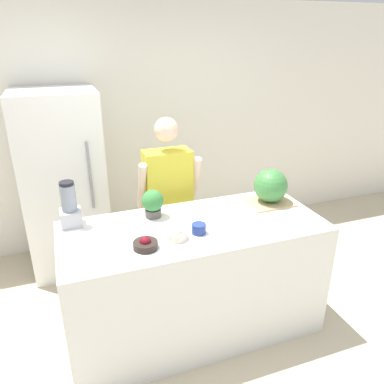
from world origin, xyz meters
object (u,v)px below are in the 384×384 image
potted_plant (153,203)px  bowl_cream (176,234)px  refrigerator (64,184)px  bowl_small_blue (199,229)px  blender (70,208)px  person (168,203)px  watermelon (271,186)px  bowl_cherries (145,244)px

potted_plant → bowl_cream: bearing=-80.6°
refrigerator → bowl_small_blue: bearing=-59.7°
bowl_small_blue → blender: size_ratio=0.29×
refrigerator → person: bearing=-36.0°
refrigerator → watermelon: size_ratio=6.49×
bowl_cherries → bowl_small_blue: bowl_cherries is taller
bowl_cherries → bowl_cream: 0.23m
person → bowl_cream: (-0.19, -0.85, 0.16)m
refrigerator → bowl_cherries: (0.45, -1.53, 0.08)m
refrigerator → person: (0.87, -0.63, -0.08)m
blender → bowl_cherries: bearing=-49.1°
blender → refrigerator: bearing=90.9°
person → potted_plant: (-0.26, -0.46, 0.24)m
refrigerator → blender: (0.02, -1.03, 0.19)m
person → bowl_cream: bearing=-102.8°
person → potted_plant: size_ratio=7.38×
bowl_cherries → blender: (-0.44, 0.50, 0.11)m
blender → watermelon: bearing=-5.2°
bowl_cherries → bowl_small_blue: 0.41m
person → blender: size_ratio=4.69×
refrigerator → watermelon: (1.60, -1.17, 0.20)m
bowl_cherries → bowl_small_blue: bearing=9.8°
watermelon → blender: blender is taller
refrigerator → potted_plant: 1.27m
bowl_small_blue → watermelon: bearing=21.4°
refrigerator → bowl_cream: bearing=-65.3°
person → bowl_small_blue: size_ratio=15.94×
bowl_cream → bowl_small_blue: size_ratio=1.51×
bowl_cherries → person: bearing=64.9°
person → watermelon: (0.72, -0.54, 0.28)m
watermelon → blender: (-1.58, 0.14, -0.01)m
bowl_cherries → watermelon: bearing=17.5°
watermelon → bowl_small_blue: (-0.74, -0.29, -0.12)m
blender → potted_plant: 0.60m
watermelon → bowl_cream: bearing=-161.4°
bowl_cherries → bowl_small_blue: (0.40, 0.07, 0.01)m
bowl_cherries → bowl_cream: size_ratio=1.08×
bowl_cherries → bowl_cream: bearing=12.6°
bowl_cream → watermelon: bearing=18.6°
blender → bowl_cream: bearing=-34.2°
bowl_cherries → refrigerator: bearing=106.5°
person → blender: person is taller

